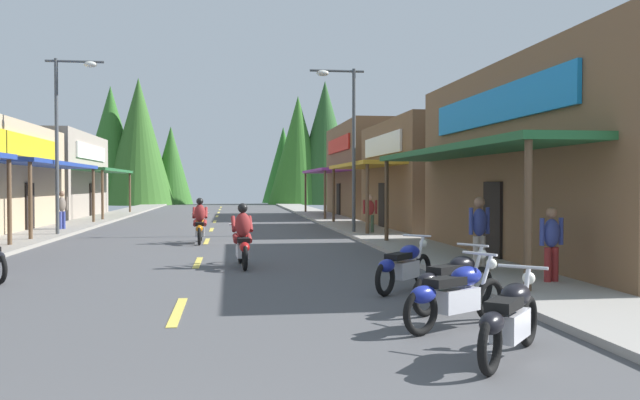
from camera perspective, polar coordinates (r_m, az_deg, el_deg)
The scene contains 21 objects.
ground at distance 29.10m, azimuth -9.46°, elevation -2.76°, with size 10.74×82.62×0.10m, color #4C4C4F.
sidewalk_left at distance 30.00m, azimuth -22.05°, elevation -2.50°, with size 2.32×82.62×0.12m, color gray.
sidewalk_right at distance 29.64m, azimuth 3.28°, elevation -2.45°, with size 2.32×82.62×0.12m, color #9E9991.
centerline_dashes at distance 32.52m, azimuth -9.29°, elevation -2.23°, with size 0.16×56.94×0.01m.
storefront_left_far at distance 43.58m, azimuth -23.34°, elevation 1.97°, with size 8.10×11.44×5.15m.
storefront_right_nearest at distance 19.65m, azimuth 25.86°, elevation 2.92°, with size 9.93×12.26×5.21m.
storefront_right_middle at distance 30.85m, azimuth 12.23°, elevation 2.11°, with size 9.32×9.70×4.89m.
storefront_right_far at distance 42.24m, azimuth 6.22°, elevation 2.55°, with size 8.65×11.02×5.83m.
streetlamp_left at distance 27.16m, azimuth -21.32°, elevation 6.31°, with size 2.19×0.30×6.87m.
streetlamp_right at distance 26.41m, azimuth 2.28°, elevation 6.31°, with size 2.19×0.30×6.67m.
motorcycle_parked_right_0 at distance 7.93m, azimuth 16.21°, elevation -9.83°, with size 1.46×1.70×1.04m.
motorcycle_parked_right_1 at distance 9.45m, azimuth 11.74°, elevation -8.01°, with size 1.89×1.19×1.04m.
motorcycle_parked_right_2 at distance 10.77m, azimuth 11.56°, elevation -6.85°, with size 1.81×1.32×1.04m.
motorcycle_parked_right_3 at distance 12.56m, azimuth 7.33°, elevation -5.67°, with size 1.54×1.63×1.04m.
rider_cruising_lead at distance 16.16m, azimuth -6.77°, elevation -3.51°, with size 0.60×2.14×1.57m.
rider_cruising_trailing at distance 22.88m, azimuth -10.42°, elevation -2.10°, with size 0.60×2.14×1.57m.
pedestrian_by_shop at distance 14.92m, azimuth 13.71°, elevation -2.54°, with size 0.54×0.37×1.75m.
pedestrian_browsing at distance 30.16m, azimuth -21.57°, elevation -0.66°, with size 0.43×0.46×1.74m.
pedestrian_waiting at distance 13.60m, azimuth 19.52°, elevation -3.42°, with size 0.55×0.35×1.58m.
pedestrian_strolling at distance 26.05m, azimuth 4.38°, elevation -1.04°, with size 0.57×0.30×1.63m.
treeline_backdrop at distance 68.63m, azimuth -8.76°, elevation 4.57°, with size 28.88×11.39×12.86m.
Camera 1 is at (0.83, -2.70, 2.02)m, focal length 36.73 mm.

